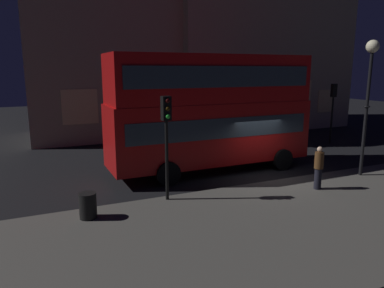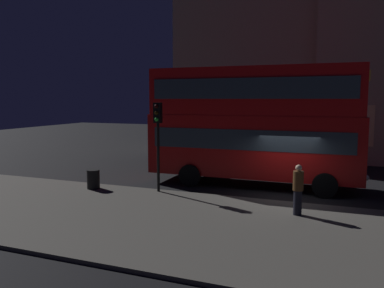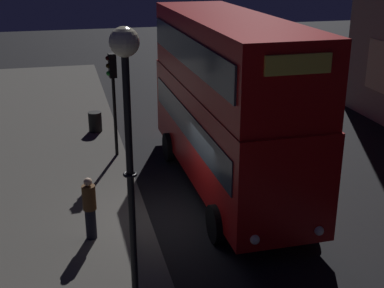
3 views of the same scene
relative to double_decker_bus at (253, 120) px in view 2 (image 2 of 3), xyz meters
name	(u,v)px [view 2 (image 2 of 3)]	position (x,y,z in m)	size (l,w,h in m)	color
ground_plane	(285,199)	(1.80, -2.12, -3.06)	(80.00, 80.00, 0.00)	black
sidewalk_slab	(265,233)	(1.80, -6.52, -3.00)	(44.00, 7.41, 0.12)	#4C4944
building_with_clock	(270,36)	(-1.43, 12.22, 5.73)	(12.95, 7.41, 17.57)	tan
double_decker_bus	(253,120)	(0.00, 0.00, 0.00)	(9.81, 2.96, 5.47)	#B20F0F
traffic_light_near_kerb	(158,128)	(-3.37, -3.18, -0.22)	(0.34, 0.37, 3.78)	black
pedestrian	(298,189)	(2.53, -4.48, -2.05)	(0.35, 0.35, 1.73)	black
litter_bin	(93,179)	(-6.28, -3.73, -2.52)	(0.55, 0.55, 0.84)	black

